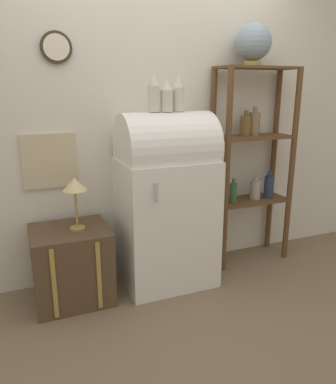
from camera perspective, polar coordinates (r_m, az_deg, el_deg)
The scene contains 10 objects.
ground_plane at distance 3.02m, azimuth 1.71°, elevation -15.36°, with size 12.00×12.00×0.00m, color #7A664C.
wall_back at distance 3.13m, azimuth -2.52°, elevation 11.86°, with size 7.00×0.09×2.70m.
refrigerator at distance 2.96m, azimuth -0.27°, elevation -0.98°, with size 0.72×0.60×1.38m.
suitcase_trunk at distance 2.93m, azimuth -14.47°, elevation -10.65°, with size 0.55×0.50×0.56m.
shelf_unit at distance 3.40m, azimuth 12.78°, elevation 5.33°, with size 0.72×0.31×1.72m.
globe at distance 3.33m, azimuth 12.90°, elevation 21.29°, with size 0.29×0.29×0.33m.
vase_left at distance 2.80m, azimuth -2.17°, elevation 14.80°, with size 0.09×0.09×0.29m.
vase_center at distance 2.82m, azimuth -0.12°, elevation 14.39°, with size 0.09×0.09×0.24m.
vase_right at distance 2.87m, azimuth 1.59°, elevation 14.66°, with size 0.09×0.09×0.27m.
desk_lamp at distance 2.72m, azimuth -14.01°, elevation 0.62°, with size 0.17×0.17×0.38m.
Camera 1 is at (-1.06, -2.36, 1.55)m, focal length 35.00 mm.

